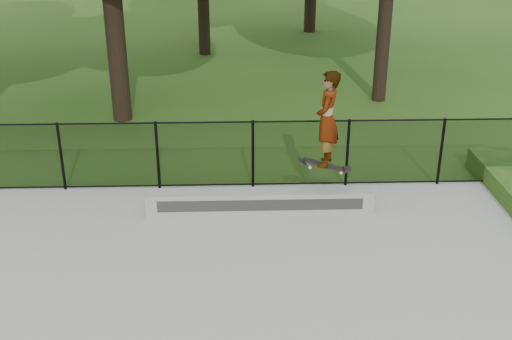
% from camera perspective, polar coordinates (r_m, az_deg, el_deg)
% --- Properties ---
extents(grind_ledge, '(4.43, 0.40, 0.46)m').
position_cam_1_polar(grind_ledge, '(12.61, 0.36, -2.84)').
color(grind_ledge, '#A6A6A1').
rests_on(grind_ledge, concrete_slab).
extents(skater_airborne, '(0.81, 0.77, 2.03)m').
position_cam_1_polar(skater_airborne, '(12.02, 6.33, 4.41)').
color(skater_airborne, black).
rests_on(skater_airborne, ground).
extents(chainlink_fence, '(16.06, 0.06, 1.50)m').
position_cam_1_polar(chainlink_fence, '(13.58, -8.75, 1.30)').
color(chainlink_fence, black).
rests_on(chainlink_fence, concrete_slab).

